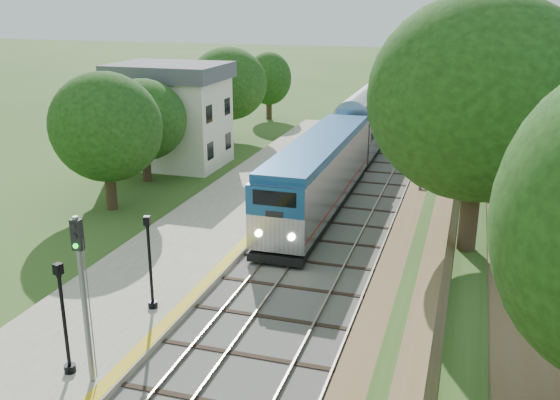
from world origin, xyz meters
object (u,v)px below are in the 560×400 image
(signal_gantry, at_px, (416,76))
(lamppost_mid, at_px, (65,325))
(lamppost_far, at_px, (150,268))
(station_building, at_px, (172,114))
(train, at_px, (408,80))
(signal_platform, at_px, (82,283))
(signal_farside, at_px, (422,168))

(signal_gantry, bearing_deg, lamppost_mid, -96.87)
(signal_gantry, bearing_deg, lamppost_far, -97.05)
(station_building, xyz_separation_m, lamppost_far, (10.52, -23.07, -1.89))
(train, distance_m, signal_platform, 70.34)
(signal_gantry, distance_m, train, 17.23)
(signal_platform, relative_size, signal_farside, 1.00)
(lamppost_mid, bearing_deg, signal_gantry, 83.13)
(lamppost_mid, xyz_separation_m, signal_farside, (10.13, 18.73, 1.54))
(train, distance_m, lamppost_far, 65.01)
(signal_farside, bearing_deg, lamppost_far, -125.42)
(signal_gantry, height_order, signal_farside, signal_gantry)
(lamppost_mid, bearing_deg, signal_platform, -11.43)
(station_building, height_order, signal_farside, station_building)
(lamppost_mid, relative_size, signal_platform, 0.69)
(signal_gantry, bearing_deg, signal_farside, -83.82)
(train, xyz_separation_m, signal_platform, (-2.90, -70.25, 1.77))
(signal_farside, bearing_deg, train, 96.89)
(lamppost_mid, relative_size, signal_farside, 0.69)
(signal_gantry, height_order, train, signal_gantry)
(signal_gantry, bearing_deg, signal_platform, -95.74)
(train, xyz_separation_m, signal_farside, (6.20, -51.32, 1.50))
(train, bearing_deg, lamppost_mid, -93.21)
(lamppost_far, height_order, signal_farside, signal_farside)
(train, relative_size, lamppost_mid, 29.27)
(train, bearing_deg, lamppost_far, -93.06)
(signal_platform, xyz_separation_m, signal_farside, (9.10, 18.94, -0.27))
(station_building, bearing_deg, train, 71.51)
(station_building, distance_m, signal_farside, 22.31)
(lamppost_far, bearing_deg, signal_gantry, 82.95)
(station_building, relative_size, signal_farside, 1.45)
(station_building, height_order, lamppost_mid, station_building)
(signal_gantry, relative_size, train, 0.07)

